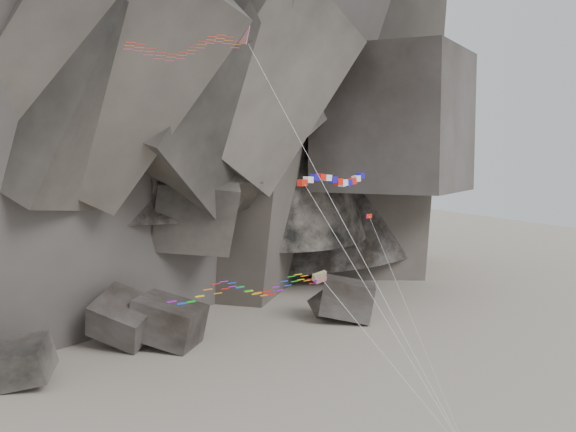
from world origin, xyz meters
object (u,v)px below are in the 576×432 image
banner_kite (335,181)px  pennant_kite (385,254)px  delta_kite (182,46)px  parafoil_kite (244,288)px

banner_kite → pennant_kite: 8.23m
delta_kite → pennant_kite: delta_kite is taller
pennant_kite → parafoil_kite: bearing=-170.9°
banner_kite → parafoil_kite: size_ratio=1.03×
delta_kite → parafoil_kite: size_ratio=1.60×
parafoil_kite → pennant_kite: 15.45m
banner_kite → delta_kite: bearing=150.1°
delta_kite → pennant_kite: bearing=1.2°
parafoil_kite → pennant_kite: pennant_kite is taller
delta_kite → banner_kite: bearing=0.4°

